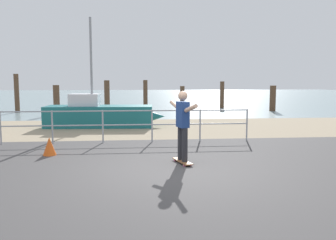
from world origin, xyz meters
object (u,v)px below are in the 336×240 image
(traffic_cone, at_px, (49,147))
(sailboat, at_px, (103,115))
(skateboard, at_px, (182,161))
(skateboarder, at_px, (183,122))

(traffic_cone, bearing_deg, sailboat, 80.65)
(skateboard, height_order, traffic_cone, traffic_cone)
(skateboard, height_order, skateboarder, skateboarder)
(sailboat, height_order, skateboarder, sailboat)
(skateboarder, height_order, traffic_cone, skateboarder)
(skateboarder, bearing_deg, traffic_cone, 159.77)
(skateboarder, bearing_deg, sailboat, 109.40)
(sailboat, xyz_separation_m, skateboarder, (2.43, -6.89, 0.50))
(skateboard, relative_size, traffic_cone, 1.65)
(sailboat, distance_m, skateboard, 7.31)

